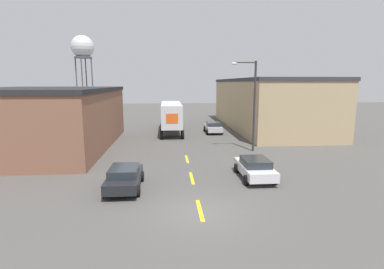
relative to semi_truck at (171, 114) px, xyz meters
The scene contains 10 objects.
ground_plane 25.21m from the semi_truck, 87.42° to the right, with size 160.00×160.00×0.00m, color #4C4947.
road_centerline 19.88m from the semi_truck, 86.72° to the right, with size 0.20×12.78×0.01m.
warehouse_left 15.35m from the semi_truck, 144.22° to the right, with size 12.75×18.72×5.83m.
warehouse_right 13.75m from the semi_truck, 10.93° to the left, with size 10.23×26.00×6.86m.
semi_truck is the anchor object (origin of this frame).
parked_car_right_far 5.75m from the semi_truck, 16.53° to the right, with size 2.06×4.30×1.38m.
parked_car_left_near 21.71m from the semi_truck, 98.10° to the right, with size 2.06×4.30×1.38m.
parked_car_right_near 20.82m from the semi_truck, 75.17° to the right, with size 2.06×4.30×1.38m.
water_tower 40.99m from the semi_truck, 120.24° to the left, with size 5.14×5.14×17.02m.
street_lamp 14.30m from the semi_truck, 59.13° to the right, with size 2.34×0.32×8.23m.
Camera 1 is at (-1.53, -13.79, 6.28)m, focal length 28.00 mm.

